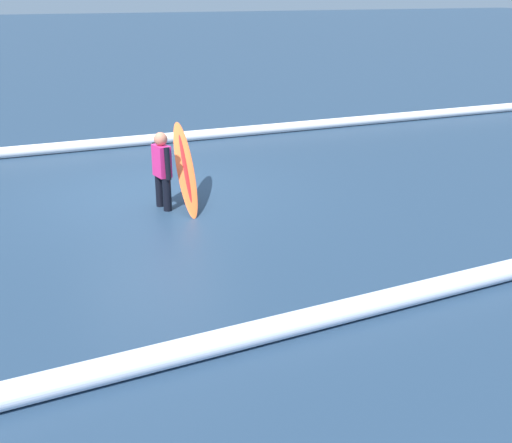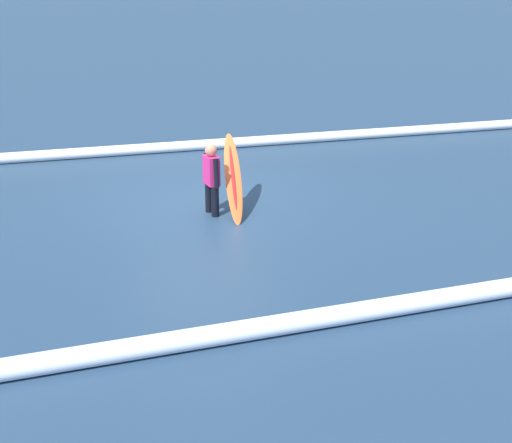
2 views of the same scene
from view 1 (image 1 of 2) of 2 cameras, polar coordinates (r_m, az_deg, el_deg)
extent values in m
plane|color=navy|center=(11.59, -9.43, 2.45)|extent=(179.63, 179.63, 0.00)
cylinder|color=black|center=(10.84, -8.61, 2.79)|extent=(0.14, 0.14, 0.56)
cylinder|color=black|center=(10.59, -7.96, 2.42)|extent=(0.14, 0.14, 0.56)
cube|color=#D82672|center=(10.57, -8.43, 5.39)|extent=(0.26, 0.37, 0.52)
sphere|color=#CA7358|center=(10.48, -8.54, 7.32)|extent=(0.22, 0.22, 0.22)
cylinder|color=black|center=(10.76, -8.93, 5.63)|extent=(0.09, 0.15, 0.53)
cylinder|color=black|center=(10.38, -7.92, 5.15)|extent=(0.09, 0.15, 0.53)
ellipsoid|color=#E55926|center=(10.79, -6.36, 4.77)|extent=(0.50, 1.62, 1.29)
ellipsoid|color=red|center=(10.79, -6.37, 4.79)|extent=(0.27, 1.29, 1.04)
cylinder|color=white|center=(15.83, -3.00, 7.91)|extent=(24.06, 0.56, 0.25)
cylinder|color=white|center=(7.76, 14.78, -6.06)|extent=(25.71, 1.86, 0.26)
camera|label=2|loc=(2.43, 159.81, 2.88)|focal=50.98mm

